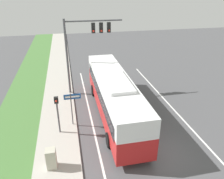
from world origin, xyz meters
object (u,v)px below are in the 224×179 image
signal_gantry (85,41)px  street_sign (72,104)px  pedestrian_signal (57,109)px  utility_cabinet (51,159)px  bus (114,93)px

signal_gantry → street_sign: 6.73m
pedestrian_signal → street_sign: 1.33m
pedestrian_signal → utility_cabinet: bearing=-97.3°
street_sign → utility_cabinet: street_sign is taller
signal_gantry → utility_cabinet: 11.22m
bus → signal_gantry: (-1.66, 4.74, 3.22)m
pedestrian_signal → bus: bearing=21.4°
utility_cabinet → bus: bearing=46.7°
pedestrian_signal → utility_cabinet: pedestrian_signal is taller
bus → utility_cabinet: bus is taller
pedestrian_signal → street_sign: (1.03, 0.82, -0.14)m
pedestrian_signal → street_sign: bearing=38.7°
pedestrian_signal → utility_cabinet: (-0.43, -3.37, -1.27)m
bus → pedestrian_signal: (-4.36, -1.71, 0.06)m
bus → signal_gantry: bearing=109.3°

